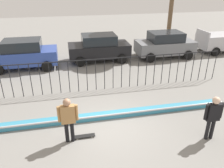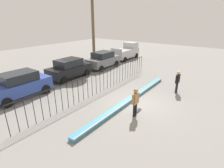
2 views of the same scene
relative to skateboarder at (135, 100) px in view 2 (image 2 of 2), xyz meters
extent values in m
plane|color=gray|center=(1.56, 0.59, -1.07)|extent=(60.00, 60.00, 0.00)
cube|color=teal|center=(1.56, 1.26, -0.96)|extent=(11.00, 0.36, 0.22)
cylinder|color=#B2B2B7|center=(1.56, 1.08, -0.85)|extent=(11.00, 0.09, 0.09)
cylinder|color=black|center=(-5.44, 4.02, -0.20)|extent=(0.04, 0.04, 1.74)
cylinder|color=black|center=(-4.97, 4.02, -0.20)|extent=(0.04, 0.04, 1.74)
cylinder|color=black|center=(-4.51, 4.02, -0.20)|extent=(0.04, 0.04, 1.74)
cylinder|color=black|center=(-4.04, 4.02, -0.20)|extent=(0.04, 0.04, 1.74)
cylinder|color=black|center=(-3.57, 4.02, -0.20)|extent=(0.04, 0.04, 1.74)
cylinder|color=black|center=(-3.11, 4.02, -0.20)|extent=(0.04, 0.04, 1.74)
cylinder|color=black|center=(-2.64, 4.02, -0.20)|extent=(0.04, 0.04, 1.74)
cylinder|color=black|center=(-2.17, 4.02, -0.20)|extent=(0.04, 0.04, 1.74)
cylinder|color=black|center=(-1.71, 4.02, -0.20)|extent=(0.04, 0.04, 1.74)
cylinder|color=black|center=(-1.24, 4.02, -0.20)|extent=(0.04, 0.04, 1.74)
cylinder|color=black|center=(-0.77, 4.02, -0.20)|extent=(0.04, 0.04, 1.74)
cylinder|color=black|center=(-0.31, 4.02, -0.20)|extent=(0.04, 0.04, 1.74)
cylinder|color=black|center=(0.16, 4.02, -0.20)|extent=(0.04, 0.04, 1.74)
cylinder|color=black|center=(0.63, 4.02, -0.20)|extent=(0.04, 0.04, 1.74)
cylinder|color=black|center=(1.09, 4.02, -0.20)|extent=(0.04, 0.04, 1.74)
cylinder|color=black|center=(1.56, 4.02, -0.20)|extent=(0.04, 0.04, 1.74)
cylinder|color=black|center=(2.03, 4.02, -0.20)|extent=(0.04, 0.04, 1.74)
cylinder|color=black|center=(2.49, 4.02, -0.20)|extent=(0.04, 0.04, 1.74)
cylinder|color=black|center=(2.96, 4.02, -0.20)|extent=(0.04, 0.04, 1.74)
cylinder|color=black|center=(3.43, 4.02, -0.20)|extent=(0.04, 0.04, 1.74)
cylinder|color=black|center=(3.89, 4.02, -0.20)|extent=(0.04, 0.04, 1.74)
cylinder|color=black|center=(4.36, 4.02, -0.20)|extent=(0.04, 0.04, 1.74)
cylinder|color=black|center=(4.83, 4.02, -0.20)|extent=(0.04, 0.04, 1.74)
cylinder|color=black|center=(5.29, 4.02, -0.20)|extent=(0.04, 0.04, 1.74)
cylinder|color=black|center=(5.76, 4.02, -0.20)|extent=(0.04, 0.04, 1.74)
cylinder|color=black|center=(6.23, 4.02, -0.20)|extent=(0.04, 0.04, 1.74)
cylinder|color=black|center=(6.69, 4.02, -0.20)|extent=(0.04, 0.04, 1.74)
cylinder|color=black|center=(7.16, 4.02, -0.20)|extent=(0.04, 0.04, 1.74)
cylinder|color=black|center=(7.63, 4.02, -0.20)|extent=(0.04, 0.04, 1.74)
cylinder|color=black|center=(8.09, 4.02, -0.20)|extent=(0.04, 0.04, 1.74)
cylinder|color=black|center=(8.56, 4.02, -0.20)|extent=(0.04, 0.04, 1.74)
cube|color=black|center=(1.56, 4.02, 0.65)|extent=(14.00, 0.04, 0.04)
cylinder|color=black|center=(-0.10, 0.00, -0.66)|extent=(0.14, 0.14, 0.83)
cylinder|color=black|center=(0.10, 0.00, -0.66)|extent=(0.14, 0.14, 0.83)
cube|color=#A87A47|center=(0.00, 0.00, 0.10)|extent=(0.51, 0.22, 0.69)
sphere|color=#A87A5B|center=(0.00, 0.00, 0.58)|extent=(0.27, 0.27, 0.27)
cylinder|color=#A87A47|center=(-0.31, 0.00, 0.14)|extent=(0.11, 0.11, 0.61)
cylinder|color=#A87A47|center=(0.31, 0.00, 0.14)|extent=(0.11, 0.11, 0.61)
cube|color=black|center=(0.53, 0.11, -1.01)|extent=(0.80, 0.20, 0.02)
cylinder|color=silver|center=(0.80, 0.18, -1.04)|extent=(0.05, 0.03, 0.05)
cylinder|color=silver|center=(0.80, 0.03, -1.04)|extent=(0.05, 0.03, 0.05)
cylinder|color=silver|center=(0.26, 0.18, -1.04)|extent=(0.05, 0.03, 0.05)
cylinder|color=silver|center=(0.26, 0.03, -1.04)|extent=(0.05, 0.03, 0.05)
cylinder|color=black|center=(4.99, -0.91, -0.66)|extent=(0.14, 0.14, 0.82)
cylinder|color=black|center=(5.19, -0.91, -0.66)|extent=(0.14, 0.14, 0.82)
cube|color=black|center=(5.09, -0.91, 0.09)|extent=(0.50, 0.21, 0.68)
sphere|color=beige|center=(5.09, -0.91, 0.56)|extent=(0.27, 0.27, 0.27)
cylinder|color=black|center=(4.79, -0.91, 0.12)|extent=(0.11, 0.11, 0.61)
cylinder|color=black|center=(5.39, -0.91, 0.12)|extent=(0.11, 0.11, 0.61)
cube|color=#2D479E|center=(-2.60, 8.26, -0.28)|extent=(4.30, 1.90, 0.90)
cube|color=#1E2328|center=(-2.60, 8.26, 0.50)|extent=(2.37, 1.71, 0.66)
cylinder|color=black|center=(-1.14, 9.21, -0.73)|extent=(0.68, 0.22, 0.68)
cylinder|color=black|center=(-1.14, 7.31, -0.73)|extent=(0.68, 0.22, 0.68)
cylinder|color=black|center=(-4.07, 7.31, -0.73)|extent=(0.68, 0.22, 0.68)
cube|color=black|center=(2.48, 8.69, -0.28)|extent=(4.30, 1.90, 0.90)
cube|color=#1E2328|center=(2.48, 8.69, 0.50)|extent=(2.37, 1.71, 0.66)
cylinder|color=black|center=(3.94, 9.64, -0.73)|extent=(0.68, 0.22, 0.68)
cylinder|color=black|center=(3.94, 7.74, -0.73)|extent=(0.68, 0.22, 0.68)
cylinder|color=black|center=(1.01, 9.64, -0.73)|extent=(0.68, 0.22, 0.68)
cylinder|color=black|center=(1.01, 7.74, -0.73)|extent=(0.68, 0.22, 0.68)
cube|color=slate|center=(7.44, 8.50, -0.28)|extent=(4.30, 1.90, 0.90)
cube|color=#1E2328|center=(7.44, 8.50, 0.50)|extent=(2.37, 1.71, 0.66)
cylinder|color=black|center=(8.90, 9.45, -0.73)|extent=(0.68, 0.22, 0.68)
cylinder|color=black|center=(8.90, 7.55, -0.73)|extent=(0.68, 0.22, 0.68)
cylinder|color=black|center=(5.98, 9.45, -0.73)|extent=(0.68, 0.22, 0.68)
cylinder|color=black|center=(5.98, 7.55, -0.73)|extent=(0.68, 0.22, 0.68)
cube|color=#B7B7BC|center=(13.00, 8.84, -0.18)|extent=(4.70, 1.90, 1.10)
cube|color=#B7B7BC|center=(14.45, 8.84, 0.77)|extent=(1.50, 1.75, 0.80)
cube|color=#B7B7BC|center=(10.71, 8.84, 0.55)|extent=(0.12, 1.75, 0.36)
cylinder|color=black|center=(14.59, 9.79, -0.73)|extent=(0.68, 0.22, 0.68)
cylinder|color=black|center=(14.59, 7.89, -0.73)|extent=(0.68, 0.22, 0.68)
cylinder|color=black|center=(11.40, 9.79, -0.73)|extent=(0.68, 0.22, 0.68)
cylinder|color=black|center=(11.40, 7.89, -0.73)|extent=(0.68, 0.22, 0.68)
cylinder|color=brown|center=(8.95, 11.24, 3.13)|extent=(0.36, 0.36, 8.40)
camera|label=1|loc=(0.12, -6.86, 4.42)|focal=36.27mm
camera|label=2|loc=(-8.26, -4.35, 4.50)|focal=27.94mm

